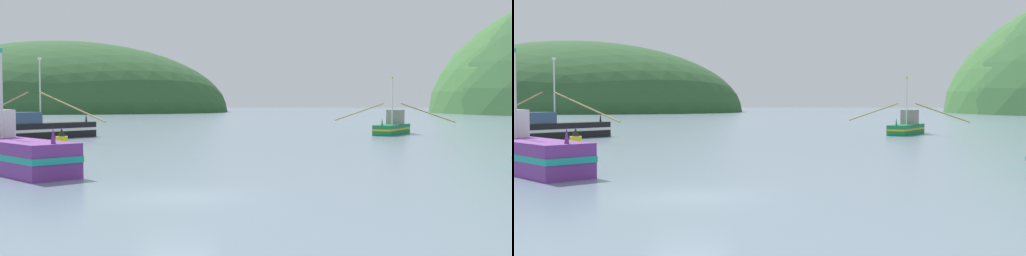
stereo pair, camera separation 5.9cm
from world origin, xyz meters
The scene contains 6 objects.
ground_plane centered at (0.00, 0.00, 0.00)m, with size 600.00×600.00×0.00m, color slate.
hill_far_center centered at (-80.43, 157.22, 0.00)m, with size 105.90×84.72×44.26m, color #2D562D.
fishing_boat_green centered at (10.87, 39.12, 0.74)m, with size 11.06×6.81×5.59m.
fishing_boat_black centered at (-19.81, 27.30, 0.83)m, with size 16.29×10.96×6.91m.
fishing_boat_purple centered at (-10.00, 6.37, 0.90)m, with size 9.76×8.13×5.63m.
channel_buoy centered at (-11.23, 14.81, 0.65)m, with size 0.70×0.70×1.57m.
Camera 1 is at (5.17, -18.88, 3.16)m, focal length 41.11 mm.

